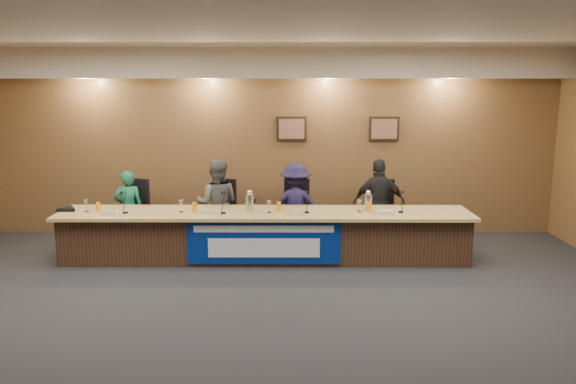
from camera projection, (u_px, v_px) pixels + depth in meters
name	position (u px, v px, depth m)	size (l,w,h in m)	color
floor	(256.00, 326.00, 6.15)	(10.00, 10.00, 0.00)	black
ceiling	(252.00, 23.00, 5.55)	(10.00, 8.00, 0.04)	silver
wall_back	(269.00, 143.00, 9.78)	(10.00, 0.04, 3.20)	brown
soffit	(268.00, 63.00, 9.28)	(10.00, 0.50, 0.50)	beige
dais_body	(265.00, 237.00, 8.44)	(6.00, 0.80, 0.70)	#3B2518
dais_top	(265.00, 213.00, 8.32)	(6.10, 0.95, 0.05)	tan
banner	(264.00, 242.00, 8.03)	(2.20, 0.02, 0.65)	navy
banner_text_upper	(264.00, 229.00, 7.98)	(2.00, 0.01, 0.10)	silver
banner_text_lower	(264.00, 248.00, 8.03)	(1.60, 0.01, 0.28)	silver
wall_photo_left	(292.00, 129.00, 9.70)	(0.52, 0.04, 0.42)	black
wall_photo_right	(384.00, 129.00, 9.69)	(0.52, 0.04, 0.42)	black
panelist_a	(129.00, 209.00, 9.05)	(0.46, 0.30, 1.25)	#155B42
panelist_b	(217.00, 204.00, 9.03)	(0.69, 0.54, 1.43)	#4D4C52
panelist_c	(296.00, 206.00, 9.03)	(0.88, 0.51, 1.36)	#191337
panelist_d	(379.00, 204.00, 9.02)	(0.84, 0.35, 1.44)	black
office_chair_a	(131.00, 216.00, 9.18)	(0.48, 0.48, 0.08)	black
office_chair_b	(218.00, 216.00, 9.17)	(0.48, 0.48, 0.08)	black
office_chair_c	(296.00, 216.00, 9.17)	(0.48, 0.48, 0.08)	black
office_chair_d	(378.00, 217.00, 9.16)	(0.48, 0.48, 0.08)	black
nameplate_a	(108.00, 212.00, 8.06)	(0.24, 0.06, 0.09)	white
microphone_a	(126.00, 213.00, 8.19)	(0.07, 0.07, 0.02)	black
juice_glass_a	(98.00, 207.00, 8.25)	(0.06, 0.06, 0.15)	orange
water_glass_a	(86.00, 206.00, 8.28)	(0.08, 0.08, 0.18)	silver
nameplate_b	(207.00, 212.00, 8.10)	(0.24, 0.06, 0.09)	white
microphone_b	(223.00, 213.00, 8.18)	(0.07, 0.07, 0.02)	black
juice_glass_b	(194.00, 207.00, 8.24)	(0.06, 0.06, 0.15)	orange
water_glass_b	(181.00, 206.00, 8.26)	(0.08, 0.08, 0.18)	silver
nameplate_c	(296.00, 213.00, 8.04)	(0.24, 0.06, 0.09)	white
microphone_c	(307.00, 212.00, 8.22)	(0.07, 0.07, 0.02)	black
juice_glass_c	(279.00, 207.00, 8.28)	(0.06, 0.06, 0.15)	orange
water_glass_c	(269.00, 207.00, 8.22)	(0.08, 0.08, 0.18)	silver
nameplate_d	(387.00, 212.00, 8.06)	(0.24, 0.06, 0.09)	white
microphone_d	(401.00, 212.00, 8.24)	(0.07, 0.07, 0.02)	black
juice_glass_d	(369.00, 208.00, 8.21)	(0.06, 0.06, 0.15)	orange
water_glass_d	(360.00, 206.00, 8.27)	(0.08, 0.08, 0.18)	silver
carafe_mid	(250.00, 203.00, 8.31)	(0.12, 0.12, 0.26)	silver
carafe_right	(368.00, 202.00, 8.35)	(0.11, 0.11, 0.25)	silver
speakerphone	(68.00, 209.00, 8.35)	(0.32, 0.32, 0.05)	black
paper_stack	(388.00, 212.00, 8.26)	(0.22, 0.30, 0.01)	white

